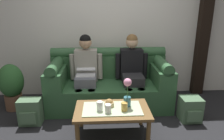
{
  "coord_description": "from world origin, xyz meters",
  "views": [
    {
      "loc": [
        -0.14,
        -2.23,
        1.69
      ],
      "look_at": [
        0.03,
        0.89,
        0.71
      ],
      "focal_mm": 33.46,
      "sensor_mm": 36.0,
      "label": 1
    }
  ],
  "objects_px": {
    "person_right": "(132,68)",
    "cup_near_right": "(100,106)",
    "coffee_table": "(112,112)",
    "snack_bowl": "(109,103)",
    "cup_far_center": "(124,107)",
    "flower_vase": "(127,92)",
    "backpack_right": "(190,109)",
    "potted_plant": "(12,85)",
    "backpack_left": "(30,112)",
    "cup_near_left": "(108,108)",
    "person_left": "(86,69)",
    "couch": "(109,84)"
  },
  "relations": [
    {
      "from": "person_right",
      "to": "cup_near_right",
      "type": "height_order",
      "value": "person_right"
    },
    {
      "from": "coffee_table",
      "to": "cup_near_right",
      "type": "bearing_deg",
      "value": -162.24
    },
    {
      "from": "person_right",
      "to": "coffee_table",
      "type": "height_order",
      "value": "person_right"
    },
    {
      "from": "snack_bowl",
      "to": "cup_far_center",
      "type": "distance_m",
      "value": 0.23
    },
    {
      "from": "flower_vase",
      "to": "backpack_right",
      "type": "bearing_deg",
      "value": 14.26
    },
    {
      "from": "potted_plant",
      "to": "backpack_left",
      "type": "bearing_deg",
      "value": -48.93
    },
    {
      "from": "cup_near_left",
      "to": "cup_far_center",
      "type": "bearing_deg",
      "value": 9.38
    },
    {
      "from": "person_left",
      "to": "snack_bowl",
      "type": "height_order",
      "value": "person_left"
    },
    {
      "from": "person_left",
      "to": "coffee_table",
      "type": "bearing_deg",
      "value": -67.5
    },
    {
      "from": "flower_vase",
      "to": "snack_bowl",
      "type": "xyz_separation_m",
      "value": [
        -0.24,
        0.0,
        -0.16
      ]
    },
    {
      "from": "person_left",
      "to": "cup_near_left",
      "type": "distance_m",
      "value": 1.12
    },
    {
      "from": "cup_near_right",
      "to": "cup_far_center",
      "type": "distance_m",
      "value": 0.31
    },
    {
      "from": "flower_vase",
      "to": "cup_near_left",
      "type": "height_order",
      "value": "flower_vase"
    },
    {
      "from": "person_left",
      "to": "cup_near_left",
      "type": "bearing_deg",
      "value": -72.33
    },
    {
      "from": "person_left",
      "to": "couch",
      "type": "bearing_deg",
      "value": 0.36
    },
    {
      "from": "snack_bowl",
      "to": "couch",
      "type": "bearing_deg",
      "value": 87.65
    },
    {
      "from": "cup_far_center",
      "to": "backpack_right",
      "type": "distance_m",
      "value": 1.15
    },
    {
      "from": "potted_plant",
      "to": "backpack_right",
      "type": "bearing_deg",
      "value": -10.65
    },
    {
      "from": "snack_bowl",
      "to": "person_left",
      "type": "bearing_deg",
      "value": 111.87
    },
    {
      "from": "coffee_table",
      "to": "cup_far_center",
      "type": "height_order",
      "value": "cup_far_center"
    },
    {
      "from": "backpack_right",
      "to": "potted_plant",
      "type": "height_order",
      "value": "potted_plant"
    },
    {
      "from": "couch",
      "to": "coffee_table",
      "type": "height_order",
      "value": "couch"
    },
    {
      "from": "cup_near_left",
      "to": "backpack_right",
      "type": "height_order",
      "value": "cup_near_left"
    },
    {
      "from": "couch",
      "to": "person_right",
      "type": "height_order",
      "value": "person_right"
    },
    {
      "from": "cup_near_left",
      "to": "potted_plant",
      "type": "relative_size",
      "value": 0.14
    },
    {
      "from": "coffee_table",
      "to": "potted_plant",
      "type": "xyz_separation_m",
      "value": [
        -1.62,
        0.84,
        0.09
      ]
    },
    {
      "from": "flower_vase",
      "to": "cup_far_center",
      "type": "relative_size",
      "value": 3.51
    },
    {
      "from": "person_right",
      "to": "backpack_left",
      "type": "bearing_deg",
      "value": -159.09
    },
    {
      "from": "cup_near_left",
      "to": "couch",
      "type": "bearing_deg",
      "value": 86.9
    },
    {
      "from": "couch",
      "to": "backpack_right",
      "type": "relative_size",
      "value": 5.51
    },
    {
      "from": "couch",
      "to": "snack_bowl",
      "type": "relative_size",
      "value": 15.76
    },
    {
      "from": "person_left",
      "to": "snack_bowl",
      "type": "relative_size",
      "value": 9.5
    },
    {
      "from": "couch",
      "to": "cup_far_center",
      "type": "xyz_separation_m",
      "value": [
        0.15,
        -1.02,
        0.08
      ]
    },
    {
      "from": "cup_near_right",
      "to": "coffee_table",
      "type": "bearing_deg",
      "value": 17.76
    },
    {
      "from": "cup_near_right",
      "to": "backpack_right",
      "type": "xyz_separation_m",
      "value": [
        1.36,
        0.37,
        -0.28
      ]
    },
    {
      "from": "cup_far_center",
      "to": "person_right",
      "type": "bearing_deg",
      "value": 76.65
    },
    {
      "from": "snack_bowl",
      "to": "backpack_left",
      "type": "relative_size",
      "value": 0.33
    },
    {
      "from": "coffee_table",
      "to": "backpack_left",
      "type": "relative_size",
      "value": 2.51
    },
    {
      "from": "person_left",
      "to": "backpack_right",
      "type": "bearing_deg",
      "value": -21.7
    },
    {
      "from": "couch",
      "to": "cup_near_right",
      "type": "relative_size",
      "value": 16.38
    },
    {
      "from": "person_left",
      "to": "coffee_table",
      "type": "relative_size",
      "value": 1.25
    },
    {
      "from": "person_right",
      "to": "flower_vase",
      "type": "relative_size",
      "value": 3.16
    },
    {
      "from": "cup_near_left",
      "to": "cup_near_right",
      "type": "bearing_deg",
      "value": 152.86
    },
    {
      "from": "person_left",
      "to": "cup_far_center",
      "type": "height_order",
      "value": "person_left"
    },
    {
      "from": "couch",
      "to": "snack_bowl",
      "type": "xyz_separation_m",
      "value": [
        -0.04,
        -0.89,
        0.07
      ]
    },
    {
      "from": "couch",
      "to": "snack_bowl",
      "type": "distance_m",
      "value": 0.89
    },
    {
      "from": "cup_near_right",
      "to": "potted_plant",
      "type": "distance_m",
      "value": 1.71
    },
    {
      "from": "flower_vase",
      "to": "backpack_left",
      "type": "xyz_separation_m",
      "value": [
        -1.39,
        0.29,
        -0.41
      ]
    },
    {
      "from": "snack_bowl",
      "to": "cup_near_left",
      "type": "distance_m",
      "value": 0.17
    },
    {
      "from": "flower_vase",
      "to": "cup_near_left",
      "type": "relative_size",
      "value": 3.6
    }
  ]
}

